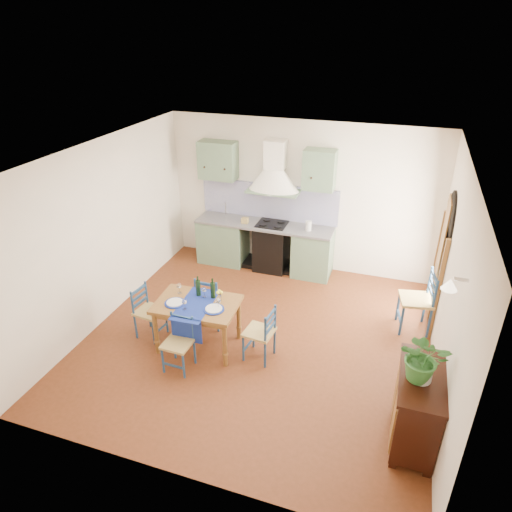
{
  "coord_description": "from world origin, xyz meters",
  "views": [
    {
      "loc": [
        1.75,
        -5.3,
        4.31
      ],
      "look_at": [
        -0.13,
        0.3,
        1.24
      ],
      "focal_mm": 32.0,
      "sensor_mm": 36.0,
      "label": 1
    }
  ],
  "objects_px": {
    "dining_table": "(197,308)",
    "chair_near": "(179,343)",
    "potted_plant": "(424,358)",
    "sideboard": "(417,406)"
  },
  "relations": [
    {
      "from": "dining_table",
      "to": "chair_near",
      "type": "bearing_deg",
      "value": -96.11
    },
    {
      "from": "potted_plant",
      "to": "dining_table",
      "type": "bearing_deg",
      "value": 164.55
    },
    {
      "from": "chair_near",
      "to": "sideboard",
      "type": "distance_m",
      "value": 3.09
    },
    {
      "from": "chair_near",
      "to": "dining_table",
      "type": "bearing_deg",
      "value": 83.89
    },
    {
      "from": "chair_near",
      "to": "potted_plant",
      "type": "xyz_separation_m",
      "value": [
        3.04,
        -0.32,
        0.8
      ]
    },
    {
      "from": "dining_table",
      "to": "chair_near",
      "type": "distance_m",
      "value": 0.57
    },
    {
      "from": "sideboard",
      "to": "chair_near",
      "type": "bearing_deg",
      "value": 175.02
    },
    {
      "from": "potted_plant",
      "to": "sideboard",
      "type": "bearing_deg",
      "value": 51.2
    },
    {
      "from": "chair_near",
      "to": "potted_plant",
      "type": "height_order",
      "value": "potted_plant"
    },
    {
      "from": "dining_table",
      "to": "sideboard",
      "type": "relative_size",
      "value": 1.15
    }
  ]
}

